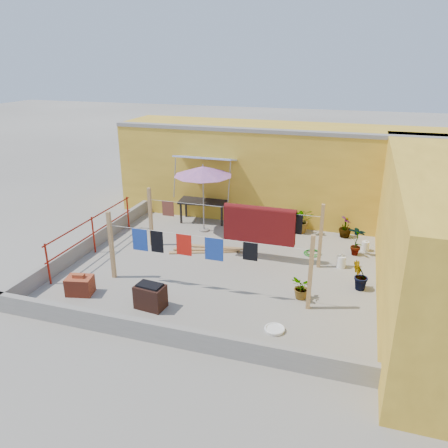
{
  "coord_description": "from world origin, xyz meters",
  "views": [
    {
      "loc": [
        3.27,
        -10.19,
        5.36
      ],
      "look_at": [
        -0.04,
        0.3,
        1.14
      ],
      "focal_mm": 35.0,
      "sensor_mm": 36.0,
      "label": 1
    }
  ],
  "objects": [
    {
      "name": "patio_umbrella",
      "position": [
        -1.39,
        2.37,
        2.0
      ],
      "size": [
        2.39,
        2.39,
        2.23
      ],
      "color": "gray",
      "rests_on": "ground"
    },
    {
      "name": "brazier",
      "position": [
        -0.93,
        -2.44,
        0.29
      ],
      "size": [
        0.71,
        0.51,
        0.59
      ],
      "color": "black",
      "rests_on": "ground"
    },
    {
      "name": "lumber_pile",
      "position": [
        -0.75,
        0.84,
        0.06
      ],
      "size": [
        2.08,
        0.87,
        0.13
      ],
      "color": "tan",
      "rests_on": "ground"
    },
    {
      "name": "wall_right",
      "position": [
        5.2,
        0.0,
        1.6
      ],
      "size": [
        2.4,
        9.0,
        3.2
      ],
      "primitive_type": "cube",
      "color": "gold",
      "rests_on": "ground"
    },
    {
      "name": "ground",
      "position": [
        0.0,
        0.0,
        0.0
      ],
      "size": [
        80.0,
        80.0,
        0.0
      ],
      "primitive_type": "plane",
      "color": "#9E998E",
      "rests_on": "ground"
    },
    {
      "name": "plant_back_b",
      "position": [
        3.06,
        3.2,
        0.35
      ],
      "size": [
        0.45,
        0.45,
        0.69
      ],
      "primitive_type": "imported",
      "rotation": [
        0.0,
        0.0,
        1.75
      ],
      "color": "#1F5117",
      "rests_on": "ground"
    },
    {
      "name": "plant_right_b",
      "position": [
        3.58,
        -0.17,
        0.38
      ],
      "size": [
        0.53,
        0.51,
        0.76
      ],
      "primitive_type": "imported",
      "rotation": [
        0.0,
        0.0,
        3.76
      ],
      "color": "#1F5117",
      "rests_on": "ground"
    },
    {
      "name": "plant_right_a",
      "position": [
        3.44,
        1.91,
        0.45
      ],
      "size": [
        0.55,
        0.45,
        0.9
      ],
      "primitive_type": "imported",
      "rotation": [
        0.0,
        0.0,
        2.82
      ],
      "color": "#1F5117",
      "rests_on": "ground"
    },
    {
      "name": "parapet_left",
      "position": [
        -4.08,
        0.0,
        0.22
      ],
      "size": [
        0.16,
        7.3,
        0.44
      ],
      "primitive_type": "cube",
      "color": "gray",
      "rests_on": "ground"
    },
    {
      "name": "outdoor_table",
      "position": [
        -1.71,
        3.2,
        0.69
      ],
      "size": [
        1.72,
        1.0,
        0.76
      ],
      "color": "black",
      "rests_on": "ground"
    },
    {
      "name": "plant_right_c",
      "position": [
        2.3,
        -1.02,
        0.29
      ],
      "size": [
        0.64,
        0.66,
        0.57
      ],
      "primitive_type": "imported",
      "rotation": [
        0.0,
        0.0,
        5.2
      ],
      "color": "#1F5117",
      "rests_on": "ground"
    },
    {
      "name": "water_jug_b",
      "position": [
        3.7,
        2.29,
        0.15
      ],
      "size": [
        0.21,
        0.21,
        0.34
      ],
      "color": "white",
      "rests_on": "ground"
    },
    {
      "name": "green_hose",
      "position": [
        2.25,
        1.6,
        0.03
      ],
      "size": [
        0.51,
        0.51,
        0.08
      ],
      "color": "#19711C",
      "rests_on": "ground"
    },
    {
      "name": "white_basin",
      "position": [
        1.95,
        -2.5,
        0.04
      ],
      "size": [
        0.44,
        0.44,
        0.08
      ],
      "color": "white",
      "rests_on": "ground"
    },
    {
      "name": "clothesline_rig",
      "position": [
        0.67,
        0.59,
        1.01
      ],
      "size": [
        5.09,
        2.35,
        1.8
      ],
      "color": "tan",
      "rests_on": "ground"
    },
    {
      "name": "plant_back_a",
      "position": [
        1.68,
        3.2,
        0.42
      ],
      "size": [
        0.84,
        0.76,
        0.84
      ],
      "primitive_type": "imported",
      "rotation": [
        0.0,
        0.0,
        0.14
      ],
      "color": "#1F5117",
      "rests_on": "ground"
    },
    {
      "name": "water_jug_a",
      "position": [
        3.09,
        0.96,
        0.16
      ],
      "size": [
        0.24,
        0.24,
        0.37
      ],
      "color": "white",
      "rests_on": "ground"
    },
    {
      "name": "red_railing",
      "position": [
        -3.85,
        -0.2,
        0.72
      ],
      "size": [
        0.05,
        4.2,
        1.1
      ],
      "color": "maroon",
      "rests_on": "ground"
    },
    {
      "name": "wall_back",
      "position": [
        0.5,
        4.69,
        1.61
      ],
      "size": [
        11.0,
        3.27,
        3.21
      ],
      "color": "gold",
      "rests_on": "ground"
    },
    {
      "name": "parapet_front",
      "position": [
        0.0,
        -3.58,
        0.22
      ],
      "size": [
        8.3,
        0.16,
        0.44
      ],
      "primitive_type": "cube",
      "color": "gray",
      "rests_on": "ground"
    },
    {
      "name": "brick_stack",
      "position": [
        -2.83,
        -2.4,
        0.23
      ],
      "size": [
        0.69,
        0.56,
        0.53
      ],
      "color": "#AE4028",
      "rests_on": "ground"
    }
  ]
}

